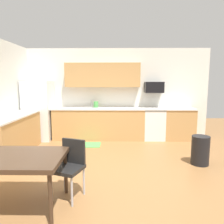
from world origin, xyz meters
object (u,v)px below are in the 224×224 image
at_px(refrigerator, 39,111).
at_px(kettle, 96,105).
at_px(chair_near_table, 70,164).
at_px(oven_range, 154,124).
at_px(trash_bin, 200,150).
at_px(dining_table, 11,160).
at_px(microwave, 154,87).

relative_size(refrigerator, kettle, 8.64).
height_order(refrigerator, chair_near_table, refrigerator).
distance_m(oven_range, kettle, 1.81).
height_order(oven_range, trash_bin, oven_range).
relative_size(dining_table, trash_bin, 2.33).
distance_m(microwave, kettle, 1.80).
xyz_separation_m(refrigerator, kettle, (1.68, 0.13, 0.16)).
bearing_deg(kettle, microwave, 1.66).
bearing_deg(oven_range, chair_near_table, -119.22).
bearing_deg(oven_range, microwave, 90.00).
xyz_separation_m(dining_table, kettle, (0.82, 3.59, 0.36)).
relative_size(trash_bin, kettle, 3.00).
distance_m(chair_near_table, trash_bin, 2.75).
relative_size(chair_near_table, kettle, 4.25).
bearing_deg(dining_table, microwave, 55.06).
xyz_separation_m(microwave, dining_table, (-2.54, -3.64, -0.88)).
bearing_deg(microwave, kettle, -178.34).
relative_size(oven_range, trash_bin, 1.52).
relative_size(oven_range, microwave, 1.69).
relative_size(refrigerator, chair_near_table, 2.03).
relative_size(refrigerator, dining_table, 1.23).
bearing_deg(trash_bin, kettle, 139.16).
xyz_separation_m(oven_range, chair_near_table, (-1.81, -3.24, 0.05)).
distance_m(dining_table, chair_near_table, 0.80).
distance_m(oven_range, trash_bin, 2.07).
distance_m(refrigerator, kettle, 1.69).
bearing_deg(chair_near_table, oven_range, 60.78).
height_order(chair_near_table, trash_bin, chair_near_table).
bearing_deg(dining_table, chair_near_table, 22.28).
bearing_deg(chair_near_table, refrigerator, 116.70).
xyz_separation_m(oven_range, microwave, (0.00, 0.10, 1.09)).
bearing_deg(dining_table, trash_bin, 26.38).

